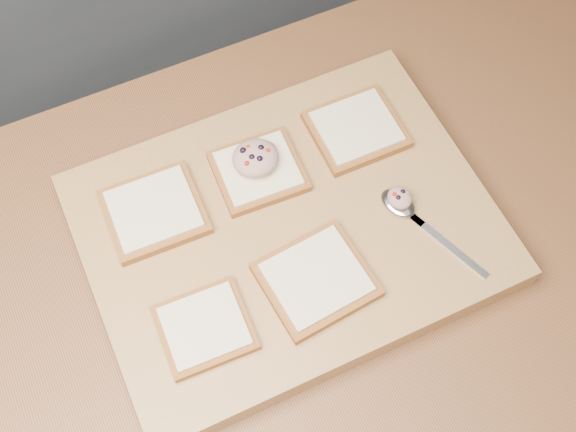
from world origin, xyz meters
The scene contains 11 objects.
ground centered at (0.00, 0.00, 0.00)m, with size 4.00×4.00×0.00m, color #515459.
island_counter centered at (0.00, 0.00, 0.45)m, with size 2.00×0.80×0.90m.
cutting_board centered at (0.09, 0.05, 0.92)m, with size 0.53×0.41×0.04m, color tan.
bread_far_left centered at (-0.06, 0.14, 0.95)m, with size 0.13×0.12×0.02m.
bread_far_center centered at (0.09, 0.14, 0.95)m, with size 0.12×0.11×0.02m.
bread_far_right centered at (0.24, 0.14, 0.95)m, with size 0.12×0.11×0.02m.
bread_near_left centered at (-0.06, -0.04, 0.95)m, with size 0.11×0.11×0.02m.
bread_near_center centered at (0.09, -0.04, 0.95)m, with size 0.14×0.13×0.02m.
tuna_salad_dollop centered at (0.09, 0.14, 0.97)m, with size 0.06×0.06×0.03m.
spoon centered at (0.25, 0.00, 0.95)m, with size 0.08×0.17×0.01m.
spoon_salad centered at (0.24, 0.01, 0.96)m, with size 0.03×0.04×0.02m.
Camera 1 is at (-0.09, -0.34, 1.80)m, focal length 45.00 mm.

